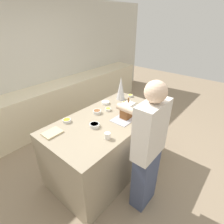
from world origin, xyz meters
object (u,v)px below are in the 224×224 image
Objects in this scene: candy_bowl_near_tray_left at (130,96)px; candy_bowl_behind_tray at (108,109)px; candy_bowl_far_left at (94,125)px; decorative_tree at (121,88)px; candy_bowl_center_rear at (105,102)px; candy_bowl_front_corner at (67,121)px; mug at (107,136)px; candy_bowl_near_tray_right at (97,112)px; person at (148,150)px; candy_bowl_beside_tree at (125,103)px; gingerbread_house at (127,110)px; baking_tray at (127,117)px; cookbook at (52,133)px.

candy_bowl_behind_tray reaches higher than candy_bowl_near_tray_left.
decorative_tree is at bearing 16.68° from candy_bowl_far_left.
candy_bowl_far_left is 0.71m from candy_bowl_center_rear.
candy_bowl_front_corner is 1.42× the size of mug.
candy_bowl_near_tray_right is 0.07× the size of person.
candy_bowl_near_tray_left is at bearing 43.23° from person.
candy_bowl_far_left is 0.77m from person.
candy_bowl_near_tray_left is 0.33m from candy_bowl_beside_tree.
candy_bowl_near_tray_left is at bearing 31.22° from gingerbread_house.
baking_tray is 0.28× the size of person.
candy_bowl_far_left is at bearing 75.13° from mug.
decorative_tree reaches higher than candy_bowl_near_tray_right.
person is at bearing -111.24° from candy_bowl_behind_tray.
candy_bowl_far_left is 1.07× the size of candy_bowl_near_tray_right.
candy_bowl_beside_tree is at bearing -52.08° from candy_bowl_center_rear.
decorative_tree is 3.17× the size of candy_bowl_center_rear.
decorative_tree is at bearing 160.32° from candy_bowl_near_tray_left.
cookbook is at bearing 179.29° from decorative_tree.
decorative_tree reaches higher than cookbook.
baking_tray is at bearing -21.26° from candy_bowl_far_left.
cookbook is at bearing 121.94° from mug.
baking_tray is 0.46m from candy_bowl_near_tray_right.
candy_bowl_near_tray_left is (0.65, 0.39, -0.10)m from gingerbread_house.
decorative_tree is 0.28m from candy_bowl_beside_tree.
baking_tray is 1.05m from cookbook.
candy_bowl_far_left is 0.82m from candy_bowl_beside_tree.
mug is (-0.90, -0.40, 0.02)m from candy_bowl_beside_tree.
candy_bowl_near_tray_left is 0.67m from candy_bowl_behind_tray.
candy_bowl_front_corner is 1.12× the size of candy_bowl_beside_tree.
mug reaches higher than candy_bowl_far_left.
candy_bowl_center_rear is at bearing -1.72° from candy_bowl_front_corner.
person is (-0.36, -0.93, -0.07)m from candy_bowl_behind_tray.
person reaches higher than gingerbread_house.
candy_bowl_behind_tray is (-0.67, -0.04, 0.00)m from candy_bowl_near_tray_left.
candy_bowl_far_left is 1.15m from candy_bowl_near_tray_left.
person is (-0.19, -1.00, -0.07)m from candy_bowl_near_tray_right.
gingerbread_house is (0.00, 0.00, 0.12)m from baking_tray.
candy_bowl_center_rear is 1.59× the size of mug.
person is at bearing -128.63° from decorative_tree.
person is (0.18, -0.46, -0.08)m from mug.
candy_bowl_behind_tray is 1.15× the size of mug.
candy_bowl_near_tray_right reaches higher than baking_tray.
candy_bowl_behind_tray is (-0.02, 0.35, 0.02)m from baking_tray.
person reaches higher than candy_bowl_beside_tree.
candy_bowl_near_tray_right reaches higher than candy_bowl_front_corner.
candy_bowl_near_tray_right is (-0.64, -0.04, -0.18)m from decorative_tree.
candy_bowl_far_left is 1.03× the size of candy_bowl_center_rear.
candy_bowl_far_left is (-0.93, -0.28, -0.18)m from decorative_tree.
cookbook is (-1.39, 0.02, -0.19)m from decorative_tree.
candy_bowl_near_tray_right is at bearing 156.86° from candy_bowl_behind_tray.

